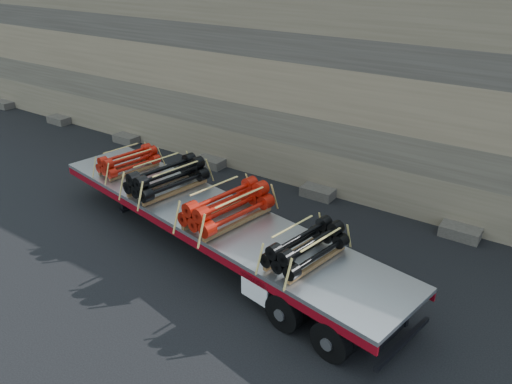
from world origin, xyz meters
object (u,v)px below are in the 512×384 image
bundle_rear (306,247)px  trailer (213,231)px  bundle_midfront (167,178)px  bundle_front (129,161)px  bundle_midrear (227,207)px

bundle_rear → trailer: bearing=180.0°
trailer → bundle_midfront: bearing=-180.0°
trailer → bundle_front: 4.40m
bundle_front → bundle_midfront: bearing=0.0°
bundle_front → bundle_midrear: bearing=0.0°
bundle_front → trailer: bearing=0.0°
trailer → bundle_front: (-4.22, 0.77, 0.98)m
bundle_midfront → bundle_midrear: 2.79m
trailer → bundle_front: size_ratio=6.49×
trailer → bundle_front: bearing=-180.0°
bundle_front → bundle_midfront: bundle_midfront is taller
bundle_front → bundle_rear: bearing=0.0°
bundle_midfront → bundle_rear: (5.50, -1.00, -0.05)m
bundle_midfront → bundle_rear: bundle_midfront is taller
trailer → bundle_midfront: bundle_midfront is taller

